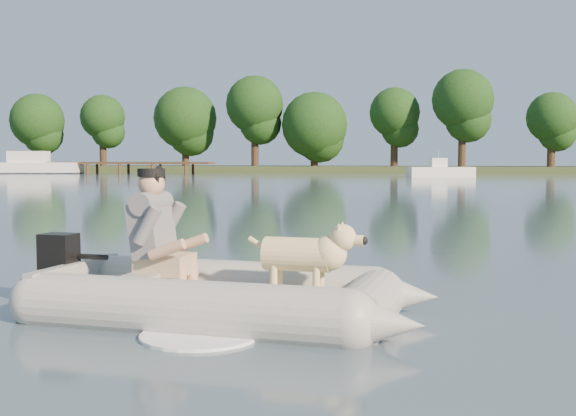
% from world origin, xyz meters
% --- Properties ---
extents(water, '(160.00, 160.00, 0.00)m').
position_xyz_m(water, '(0.00, 0.00, 0.00)').
color(water, slate).
rests_on(water, ground).
extents(shore_bank, '(160.00, 12.00, 0.70)m').
position_xyz_m(shore_bank, '(0.00, 62.00, 0.25)').
color(shore_bank, '#47512D').
rests_on(shore_bank, water).
extents(dock, '(18.00, 2.00, 1.04)m').
position_xyz_m(dock, '(-26.00, 52.00, 0.52)').
color(dock, '#4C331E').
rests_on(dock, water).
extents(treeline, '(71.02, 7.35, 9.27)m').
position_xyz_m(treeline, '(-3.71, 61.11, 5.48)').
color(treeline, '#332316').
rests_on(treeline, shore_bank).
extents(dinghy, '(4.58, 3.15, 1.34)m').
position_xyz_m(dinghy, '(0.59, -0.38, 0.57)').
color(dinghy, gray).
rests_on(dinghy, water).
extents(man, '(0.74, 0.65, 1.04)m').
position_xyz_m(man, '(-0.08, -0.28, 0.75)').
color(man, slate).
rests_on(man, dinghy).
extents(dog, '(0.92, 0.38, 0.60)m').
position_xyz_m(dog, '(1.22, -0.38, 0.50)').
color(dog, '#D5B27A').
rests_on(dog, dinghy).
extents(outboard_motor, '(0.42, 0.31, 0.76)m').
position_xyz_m(outboard_motor, '(-1.01, -0.27, 0.30)').
color(outboard_motor, black).
rests_on(outboard_motor, dinghy).
extents(cabin_cruiser, '(7.90, 3.99, 2.33)m').
position_xyz_m(cabin_cruiser, '(-32.51, 50.91, 0.99)').
color(cabin_cruiser, white).
rests_on(cabin_cruiser, water).
extents(motorboat, '(5.07, 3.10, 2.01)m').
position_xyz_m(motorboat, '(1.98, 46.24, 0.91)').
color(motorboat, white).
rests_on(motorboat, water).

